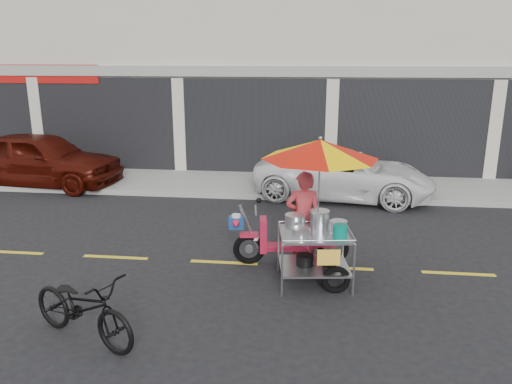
# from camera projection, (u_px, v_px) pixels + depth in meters

# --- Properties ---
(ground) EXTENTS (90.00, 90.00, 0.00)m
(ground) POSITION_uv_depth(u_px,v_px,m) (338.00, 268.00, 8.60)
(ground) COLOR black
(sidewalk) EXTENTS (45.00, 3.00, 0.15)m
(sidewalk) POSITION_uv_depth(u_px,v_px,m) (330.00, 184.00, 13.85)
(sidewalk) COLOR gray
(sidewalk) RESTS_ON ground
(shophouse_block) EXTENTS (36.00, 8.11, 10.40)m
(shophouse_block) POSITION_uv_depth(u_px,v_px,m) (413.00, 34.00, 17.30)
(shophouse_block) COLOR beige
(shophouse_block) RESTS_ON ground
(centerline) EXTENTS (42.00, 0.10, 0.01)m
(centerline) POSITION_uv_depth(u_px,v_px,m) (338.00, 268.00, 8.60)
(centerline) COLOR gold
(centerline) RESTS_ON ground
(maroon_sedan) EXTENTS (4.62, 2.20, 1.53)m
(maroon_sedan) POSITION_uv_depth(u_px,v_px,m) (40.00, 159.00, 13.80)
(maroon_sedan) COLOR #3C0B05
(maroon_sedan) RESTS_ON ground
(white_pickup) EXTENTS (4.74, 2.71, 1.25)m
(white_pickup) POSITION_uv_depth(u_px,v_px,m) (344.00, 174.00, 12.70)
(white_pickup) COLOR white
(white_pickup) RESTS_ON ground
(near_bicycle) EXTENTS (1.87, 1.31, 0.93)m
(near_bicycle) POSITION_uv_depth(u_px,v_px,m) (83.00, 307.00, 6.32)
(near_bicycle) COLOR black
(near_bicycle) RESTS_ON ground
(food_vendor_rig) EXTENTS (2.55, 2.04, 2.38)m
(food_vendor_rig) POSITION_uv_depth(u_px,v_px,m) (312.00, 188.00, 7.96)
(food_vendor_rig) COLOR black
(food_vendor_rig) RESTS_ON ground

